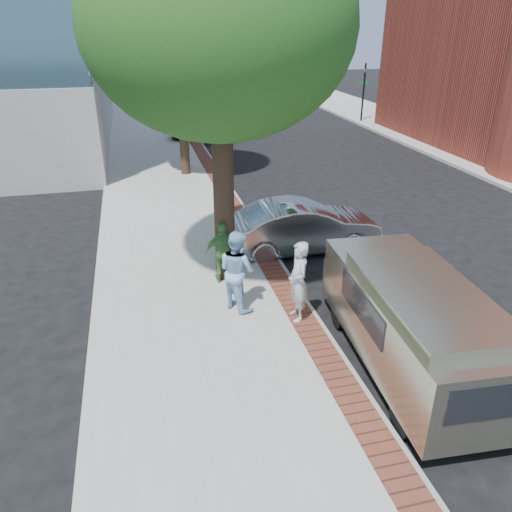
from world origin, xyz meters
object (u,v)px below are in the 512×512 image
object	(u,v)px
sedan_silver	(302,227)
bg_car	(209,127)
person_green	(223,252)
van	(410,317)
person_gray	(298,282)
parking_meter	(298,274)
person_officer	(237,270)

from	to	relation	value
sedan_silver	bg_car	bearing A→B (deg)	-0.12
person_green	van	world-z (taller)	van
person_gray	bg_car	xyz separation A→B (m)	(1.11, 19.80, -0.34)
person_green	bg_car	size ratio (longest dim) A/B	0.37
parking_meter	person_gray	size ratio (longest dim) A/B	0.79
parking_meter	person_green	world-z (taller)	person_green
bg_car	van	size ratio (longest dim) A/B	0.81
person_green	bg_car	bearing A→B (deg)	-94.26
person_officer	van	xyz separation A→B (m)	(2.89, -2.68, -0.05)
person_gray	person_officer	xyz separation A→B (m)	(-1.21, 0.82, 0.03)
parking_meter	van	size ratio (longest dim) A/B	0.27
sedan_silver	van	distance (m)	5.68
person_gray	bg_car	size ratio (longest dim) A/B	0.43
sedan_silver	parking_meter	bearing A→B (deg)	158.58
person_green	van	distance (m)	5.00
person_green	sedan_silver	world-z (taller)	person_green
parking_meter	bg_car	xyz separation A→B (m)	(1.07, 19.66, -0.46)
parking_meter	sedan_silver	distance (m)	3.92
parking_meter	bg_car	distance (m)	19.69
person_officer	sedan_silver	xyz separation A→B (m)	(2.60, 2.99, -0.35)
person_officer	bg_car	size ratio (longest dim) A/B	0.44
person_gray	person_officer	size ratio (longest dim) A/B	0.97
person_officer	sedan_silver	size ratio (longest dim) A/B	0.42
parking_meter	sedan_silver	world-z (taller)	parking_meter
parking_meter	sedan_silver	size ratio (longest dim) A/B	0.32
van	parking_meter	bearing A→B (deg)	133.19
van	sedan_silver	bearing A→B (deg)	96.86
parking_meter	bg_car	size ratio (longest dim) A/B	0.34
person_green	person_officer	bearing A→B (deg)	96.86
person_green	sedan_silver	xyz separation A→B (m)	(2.68, 1.64, -0.21)
person_officer	sedan_silver	distance (m)	3.98
person_gray	van	bearing A→B (deg)	43.12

